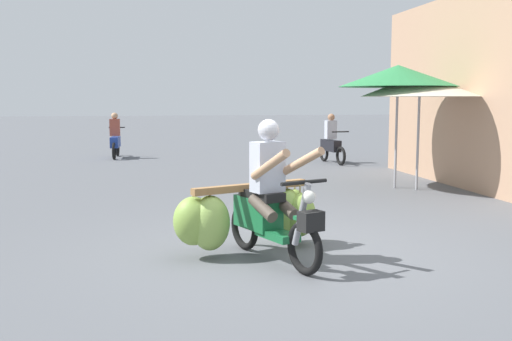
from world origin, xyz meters
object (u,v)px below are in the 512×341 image
at_px(motorbike_main_loaded, 256,212).
at_px(motorbike_distant_ahead_right, 115,140).
at_px(motorbike_distant_ahead_left, 331,143).
at_px(market_umbrella_further_along, 420,85).
at_px(market_umbrella_near_shop, 398,76).

distance_m(motorbike_main_loaded, motorbike_distant_ahead_right, 12.03).
bearing_deg(motorbike_main_loaded, motorbike_distant_ahead_left, 67.36).
bearing_deg(motorbike_distant_ahead_left, market_umbrella_further_along, -88.13).
relative_size(motorbike_distant_ahead_right, market_umbrella_further_along, 0.71).
bearing_deg(market_umbrella_near_shop, motorbike_main_loaded, -129.35).
xyz_separation_m(motorbike_distant_ahead_right, market_umbrella_near_shop, (5.95, -7.29, 1.69)).
distance_m(market_umbrella_near_shop, market_umbrella_further_along, 0.49).
bearing_deg(motorbike_distant_ahead_left, motorbike_distant_ahead_right, 157.30).
bearing_deg(motorbike_main_loaded, market_umbrella_further_along, 46.24).
bearing_deg(market_umbrella_near_shop, motorbike_distant_ahead_left, 88.13).
xyz_separation_m(motorbike_main_loaded, market_umbrella_further_along, (4.03, 4.21, 1.57)).
bearing_deg(motorbike_distant_ahead_left, motorbike_main_loaded, -112.64).
height_order(motorbike_main_loaded, market_umbrella_near_shop, market_umbrella_near_shop).
bearing_deg(motorbike_distant_ahead_right, motorbike_main_loaded, -79.30).
distance_m(motorbike_distant_ahead_left, market_umbrella_near_shop, 5.04).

